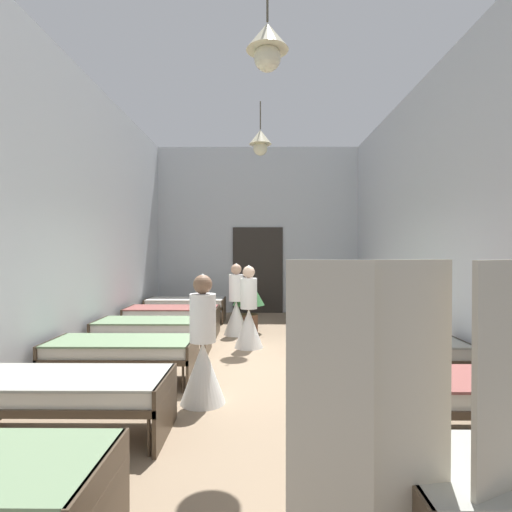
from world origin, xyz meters
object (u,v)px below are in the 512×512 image
object	(u,v)px
bed_right_row_3	(361,328)
bed_left_row_5	(186,304)
bed_left_row_2	(122,350)
bed_right_row_4	(342,314)
bed_right_row_5	(329,304)
potted_plant	(249,296)
privacy_screen	(414,433)
bed_left_row_1	(67,390)
nurse_far_aisle	(203,357)
bed_right_row_1	(443,391)
bed_left_row_3	(153,328)
nurse_mid_aisle	(236,309)
nurse_near_aisle	(249,318)
bed_right_row_2	(390,350)
bed_left_row_4	(173,314)

from	to	relation	value
bed_right_row_3	bed_left_row_5	world-z (taller)	same
bed_left_row_2	bed_left_row_5	distance (m)	4.56
bed_right_row_4	bed_right_row_3	bearing A→B (deg)	-90.00
bed_right_row_5	potted_plant	world-z (taller)	potted_plant
privacy_screen	bed_left_row_5	bearing A→B (deg)	98.90
bed_right_row_3	bed_right_row_5	bearing A→B (deg)	90.00
bed_left_row_1	potted_plant	distance (m)	5.06
bed_right_row_5	nurse_far_aisle	size ratio (longest dim) A/B	1.28
bed_right_row_1	bed_left_row_5	distance (m)	7.02
bed_left_row_3	bed_left_row_5	xyz separation A→B (m)	(0.00, 3.04, 0.00)
nurse_mid_aisle	potted_plant	size ratio (longest dim) A/B	1.24
nurse_mid_aisle	potted_plant	world-z (taller)	nurse_mid_aisle
nurse_near_aisle	nurse_mid_aisle	distance (m)	1.13
bed_left_row_5	potted_plant	distance (m)	2.06
bed_right_row_3	bed_left_row_5	size ratio (longest dim) A/B	1.00
bed_right_row_4	nurse_far_aisle	xyz separation A→B (m)	(-2.36, -3.72, 0.09)
bed_left_row_1	nurse_near_aisle	bearing A→B (deg)	65.08
bed_right_row_5	potted_plant	xyz separation A→B (m)	(-1.94, -1.28, 0.33)
bed_left_row_1	privacy_screen	xyz separation A→B (m)	(2.57, -1.76, 0.41)
bed_left_row_1	nurse_near_aisle	distance (m)	3.83
bed_right_row_2	nurse_near_aisle	world-z (taller)	nurse_near_aisle
bed_right_row_3	bed_right_row_4	xyz separation A→B (m)	(0.00, 1.52, 0.00)
bed_left_row_4	potted_plant	xyz separation A→B (m)	(1.58, 0.24, 0.33)
bed_left_row_1	bed_left_row_2	size ratio (longest dim) A/B	1.00
bed_right_row_5	bed_right_row_3	bearing A→B (deg)	-90.00
bed_left_row_2	bed_right_row_2	bearing A→B (deg)	0.00
bed_right_row_5	potted_plant	bearing A→B (deg)	-146.60
nurse_far_aisle	bed_left_row_1	bearing A→B (deg)	-96.23
bed_left_row_3	potted_plant	world-z (taller)	potted_plant
bed_right_row_2	bed_left_row_3	size ratio (longest dim) A/B	1.00
bed_right_row_2	bed_right_row_5	world-z (taller)	same
bed_right_row_1	potted_plant	world-z (taller)	potted_plant
bed_right_row_1	bed_right_row_3	bearing A→B (deg)	90.00
bed_left_row_2	nurse_far_aisle	size ratio (longest dim) A/B	1.28
bed_left_row_3	nurse_far_aisle	distance (m)	2.49
potted_plant	nurse_near_aisle	bearing A→B (deg)	-88.34
bed_left_row_2	bed_left_row_5	size ratio (longest dim) A/B	1.00
bed_left_row_2	potted_plant	xyz separation A→B (m)	(1.58, 3.28, 0.33)
bed_left_row_5	bed_right_row_2	bearing A→B (deg)	-52.36
bed_left_row_3	bed_left_row_4	world-z (taller)	same
bed_left_row_2	bed_right_row_5	world-z (taller)	same
bed_right_row_1	bed_left_row_3	xyz separation A→B (m)	(-3.52, 3.04, 0.00)
bed_right_row_1	potted_plant	distance (m)	5.19
bed_right_row_5	nurse_near_aisle	xyz separation A→B (m)	(-1.90, -2.61, 0.09)
bed_left_row_2	bed_right_row_3	size ratio (longest dim) A/B	1.00
bed_right_row_1	potted_plant	xyz separation A→B (m)	(-1.94, 4.80, 0.33)
bed_right_row_3	bed_left_row_3	bearing A→B (deg)	180.00
privacy_screen	nurse_near_aisle	bearing A→B (deg)	91.10
bed_right_row_3	potted_plant	xyz separation A→B (m)	(-1.94, 1.76, 0.33)
bed_left_row_3	bed_right_row_3	size ratio (longest dim) A/B	1.00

